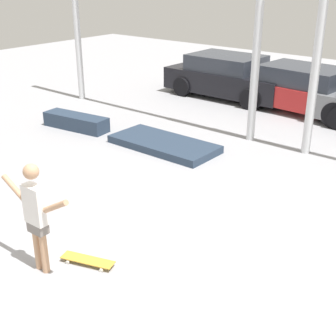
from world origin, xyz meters
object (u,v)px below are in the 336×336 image
at_px(skateboard, 88,260).
at_px(parked_car_red, 306,90).
at_px(skateboarder, 36,212).
at_px(grind_box, 76,122).
at_px(parked_car_black, 229,77).
at_px(manual_pad, 164,144).

height_order(skateboard, parked_car_red, parked_car_red).
bearing_deg(skateboarder, grind_box, 133.74).
relative_size(parked_car_black, parked_car_red, 0.95).
distance_m(parked_car_black, parked_car_red, 2.74).
bearing_deg(manual_pad, parked_car_red, 75.13).
distance_m(grind_box, manual_pad, 2.79).
bearing_deg(skateboard, parked_car_red, 76.96).
bearing_deg(parked_car_red, grind_box, -122.18).
relative_size(grind_box, manual_pad, 0.71).
bearing_deg(parked_car_red, parked_car_black, -176.52).
xyz_separation_m(skateboard, manual_pad, (-2.20, 4.45, 0.03)).
xyz_separation_m(skateboarder, parked_car_red, (-0.46, 9.99, -0.28)).
distance_m(skateboard, parked_car_black, 10.23).
relative_size(skateboarder, parked_car_red, 0.38).
bearing_deg(skateboard, manual_pad, 98.08).
bearing_deg(skateboard, skateboarder, -146.39).
bearing_deg(parked_car_black, skateboarder, -71.98).
bearing_deg(parked_car_red, skateboard, -79.84).
xyz_separation_m(skateboard, grind_box, (-4.96, 4.08, 0.13)).
height_order(parked_car_black, parked_car_red, parked_car_black).
xyz_separation_m(grind_box, manual_pad, (2.77, 0.37, -0.10)).
bearing_deg(skateboarder, manual_pad, 108.81).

